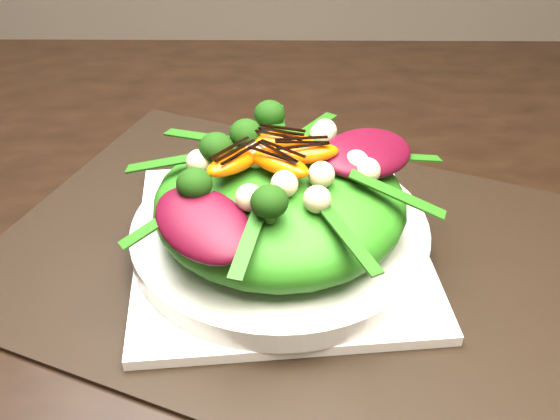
{
  "coord_description": "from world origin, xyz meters",
  "views": [
    {
      "loc": [
        0.04,
        -0.48,
        1.13
      ],
      "look_at": [
        0.04,
        -0.04,
        0.8
      ],
      "focal_mm": 42.0,
      "sensor_mm": 36.0,
      "label": 1
    }
  ],
  "objects_px": {
    "placemat": "(280,251)",
    "orange_segment": "(255,153)",
    "plate_base": "(280,245)",
    "dining_table": "(241,243)",
    "lettuce_mound": "(280,201)",
    "salad_bowl": "(280,233)"
  },
  "relations": [
    {
      "from": "dining_table",
      "to": "orange_segment",
      "type": "height_order",
      "value": "dining_table"
    },
    {
      "from": "dining_table",
      "to": "placemat",
      "type": "relative_size",
      "value": 3.29
    },
    {
      "from": "placemat",
      "to": "orange_segment",
      "type": "bearing_deg",
      "value": 161.41
    },
    {
      "from": "placemat",
      "to": "lettuce_mound",
      "type": "distance_m",
      "value": 0.05
    },
    {
      "from": "placemat",
      "to": "plate_base",
      "type": "height_order",
      "value": "plate_base"
    },
    {
      "from": "dining_table",
      "to": "salad_bowl",
      "type": "relative_size",
      "value": 6.24
    },
    {
      "from": "salad_bowl",
      "to": "orange_segment",
      "type": "distance_m",
      "value": 0.08
    },
    {
      "from": "dining_table",
      "to": "lettuce_mound",
      "type": "xyz_separation_m",
      "value": [
        0.04,
        -0.04,
        0.08
      ]
    },
    {
      "from": "placemat",
      "to": "orange_segment",
      "type": "xyz_separation_m",
      "value": [
        -0.02,
        0.01,
        0.1
      ]
    },
    {
      "from": "plate_base",
      "to": "salad_bowl",
      "type": "bearing_deg",
      "value": 0.0
    },
    {
      "from": "salad_bowl",
      "to": "lettuce_mound",
      "type": "distance_m",
      "value": 0.03
    },
    {
      "from": "plate_base",
      "to": "placemat",
      "type": "bearing_deg",
      "value": 0.0
    },
    {
      "from": "placemat",
      "to": "orange_segment",
      "type": "height_order",
      "value": "orange_segment"
    },
    {
      "from": "placemat",
      "to": "salad_bowl",
      "type": "height_order",
      "value": "salad_bowl"
    },
    {
      "from": "plate_base",
      "to": "orange_segment",
      "type": "bearing_deg",
      "value": 161.41
    },
    {
      "from": "lettuce_mound",
      "to": "orange_segment",
      "type": "height_order",
      "value": "orange_segment"
    },
    {
      "from": "plate_base",
      "to": "orange_segment",
      "type": "xyz_separation_m",
      "value": [
        -0.02,
        0.01,
        0.09
      ]
    },
    {
      "from": "plate_base",
      "to": "dining_table",
      "type": "bearing_deg",
      "value": 135.6
    },
    {
      "from": "salad_bowl",
      "to": "orange_segment",
      "type": "xyz_separation_m",
      "value": [
        -0.02,
        0.01,
        0.08
      ]
    },
    {
      "from": "plate_base",
      "to": "orange_segment",
      "type": "relative_size",
      "value": 4.2
    },
    {
      "from": "dining_table",
      "to": "plate_base",
      "type": "bearing_deg",
      "value": -44.4
    },
    {
      "from": "plate_base",
      "to": "lettuce_mound",
      "type": "distance_m",
      "value": 0.05
    }
  ]
}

